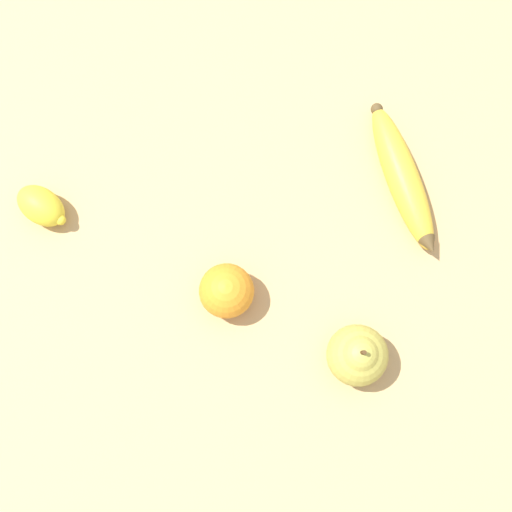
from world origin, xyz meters
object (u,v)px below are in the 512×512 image
object	(u,v)px
pear	(358,355)
lemon	(41,206)
orange	(227,291)
banana	(403,179)

from	to	relation	value
pear	lemon	xyz separation A→B (m)	(0.01, 0.45, -0.02)
orange	pear	distance (m)	0.18
banana	lemon	xyz separation A→B (m)	(-0.23, 0.42, 0.00)
banana	lemon	size ratio (longest dim) A/B	2.36
banana	pear	xyz separation A→B (m)	(-0.24, -0.03, 0.02)
orange	pear	bearing A→B (deg)	-92.29
lemon	banana	bearing A→B (deg)	-61.12
pear	orange	bearing A→B (deg)	87.71
lemon	orange	bearing A→B (deg)	-90.82
banana	orange	bearing A→B (deg)	-74.24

